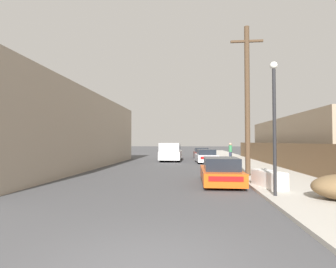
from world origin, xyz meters
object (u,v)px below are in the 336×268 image
at_px(car_parked_far, 201,153).
at_px(pickup_truck, 171,152).
at_px(parked_sports_car_red, 221,172).
at_px(utility_pole, 247,98).
at_px(street_lamp, 274,118).
at_px(car_parked_mid, 206,156).
at_px(discarded_fridge, 269,179).
at_px(pedestrian, 230,151).

height_order(car_parked_far, pickup_truck, pickup_truck).
bearing_deg(car_parked_far, parked_sports_car_red, -91.23).
distance_m(utility_pole, street_lamp, 5.72).
xyz_separation_m(car_parked_mid, car_parked_far, (-0.20, 6.60, -0.01)).
bearing_deg(street_lamp, discarded_fridge, 81.21).
xyz_separation_m(discarded_fridge, utility_pole, (-0.06, 3.76, 3.99)).
relative_size(car_parked_mid, car_parked_far, 1.04).
bearing_deg(street_lamp, car_parked_mid, 95.68).
bearing_deg(utility_pole, parked_sports_car_red, -127.47).
bearing_deg(pickup_truck, car_parked_far, -124.87).
relative_size(parked_sports_car_red, street_lamp, 0.91).
distance_m(discarded_fridge, car_parked_far, 20.80).
relative_size(discarded_fridge, street_lamp, 0.41).
bearing_deg(street_lamp, pedestrian, 86.73).
xyz_separation_m(discarded_fridge, pedestrian, (0.75, 16.07, 0.57)).
height_order(discarded_fridge, car_parked_mid, car_parked_mid).
relative_size(parked_sports_car_red, car_parked_far, 1.04).
relative_size(parked_sports_car_red, car_parked_mid, 1.00).
height_order(utility_pole, pedestrian, utility_pole).
bearing_deg(discarded_fridge, utility_pole, 77.15).
distance_m(car_parked_far, pedestrian, 5.42).
relative_size(discarded_fridge, pickup_truck, 0.33).
height_order(pickup_truck, pedestrian, pedestrian).
distance_m(parked_sports_car_red, pickup_truck, 14.88).
bearing_deg(pedestrian, car_parked_far, 121.12).
bearing_deg(car_parked_mid, discarded_fridge, -86.56).
relative_size(car_parked_mid, street_lamp, 0.91).
xyz_separation_m(pickup_truck, utility_pole, (5.31, -12.17, 3.52)).
distance_m(car_parked_far, street_lamp, 22.61).
xyz_separation_m(discarded_fridge, pickup_truck, (-5.37, 15.93, 0.47)).
relative_size(car_parked_mid, utility_pole, 0.51).
bearing_deg(utility_pole, car_parked_mid, 99.79).
bearing_deg(car_parked_mid, parked_sports_car_red, -93.85).
bearing_deg(car_parked_mid, pickup_truck, 148.53).
relative_size(utility_pole, pedestrian, 4.77).
distance_m(car_parked_far, utility_pole, 17.48).
height_order(discarded_fridge, utility_pole, utility_pole).
bearing_deg(car_parked_mid, pedestrian, 33.23).
distance_m(discarded_fridge, parked_sports_car_red, 2.34).
height_order(car_parked_mid, pickup_truck, pickup_truck).
relative_size(discarded_fridge, parked_sports_car_red, 0.45).
relative_size(parked_sports_car_red, pedestrian, 2.44).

